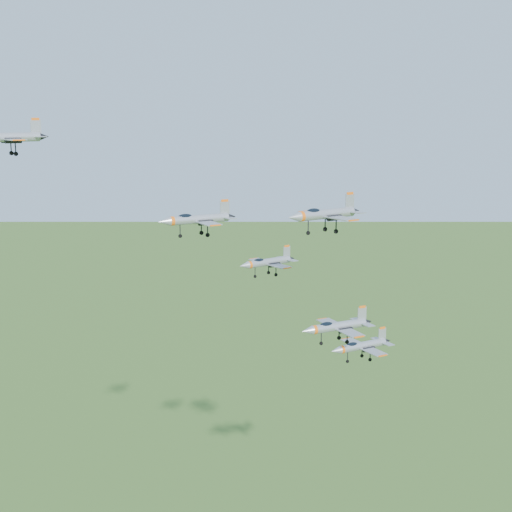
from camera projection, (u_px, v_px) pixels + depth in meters
jet_lead at (4, 137)px, 106.51m from camera, size 13.34×11.02×3.57m
jet_left_high at (197, 219)px, 109.57m from camera, size 13.08×10.94×3.50m
jet_right_high at (324, 214)px, 101.84m from camera, size 13.39×11.03×3.58m
jet_left_low at (267, 262)px, 132.12m from camera, size 12.76×10.48×3.42m
jet_right_low at (337, 326)px, 115.53m from camera, size 13.38×11.24×3.59m
jet_trail at (361, 346)px, 135.29m from camera, size 14.03×11.71×3.75m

